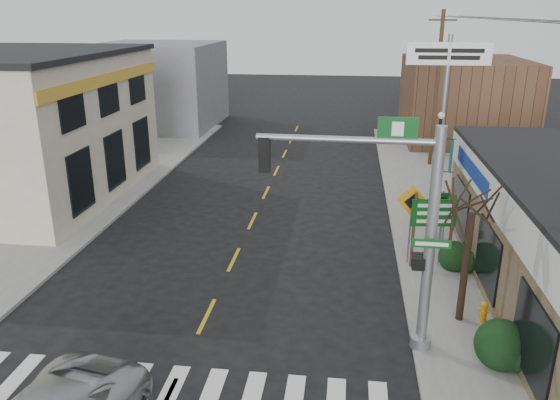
# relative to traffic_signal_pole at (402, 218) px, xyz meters

# --- Properties ---
(sidewalk_right) EXTENTS (6.00, 38.00, 0.13)m
(sidewalk_right) POSITION_rel_traffic_signal_pole_xyz_m (3.54, 10.00, -3.77)
(sidewalk_right) COLOR gray
(sidewalk_right) RESTS_ON ground
(sidewalk_left) EXTENTS (6.00, 38.00, 0.13)m
(sidewalk_left) POSITION_rel_traffic_signal_pole_xyz_m (-14.46, 10.00, -3.77)
(sidewalk_left) COLOR gray
(sidewalk_left) RESTS_ON ground
(center_line) EXTENTS (0.12, 56.00, 0.01)m
(center_line) POSITION_rel_traffic_signal_pole_xyz_m (-5.46, 5.00, -3.83)
(center_line) COLOR gold
(center_line) RESTS_ON ground
(crosswalk) EXTENTS (11.00, 2.20, 0.01)m
(crosswalk) POSITION_rel_traffic_signal_pole_xyz_m (-5.46, -2.60, -3.83)
(crosswalk) COLOR silver
(crosswalk) RESTS_ON ground
(bldg_distant_right) EXTENTS (8.00, 10.00, 5.60)m
(bldg_distant_right) POSITION_rel_traffic_signal_pole_xyz_m (6.54, 27.00, -1.04)
(bldg_distant_right) COLOR brown
(bldg_distant_right) RESTS_ON ground
(bldg_distant_left) EXTENTS (9.00, 10.00, 6.40)m
(bldg_distant_left) POSITION_rel_traffic_signal_pole_xyz_m (-16.46, 29.00, -0.64)
(bldg_distant_left) COLOR slate
(bldg_distant_left) RESTS_ON ground
(traffic_signal_pole) EXTENTS (4.92, 0.38, 6.23)m
(traffic_signal_pole) POSITION_rel_traffic_signal_pole_xyz_m (0.00, 0.00, 0.00)
(traffic_signal_pole) COLOR gray
(traffic_signal_pole) RESTS_ON sidewalk_right
(guide_sign) EXTENTS (1.57, 0.13, 2.75)m
(guide_sign) POSITION_rel_traffic_signal_pole_xyz_m (1.61, 4.99, -1.92)
(guide_sign) COLOR #483621
(guide_sign) RESTS_ON sidewalk_right
(fire_hydrant) EXTENTS (0.20, 0.20, 0.65)m
(fire_hydrant) POSITION_rel_traffic_signal_pole_xyz_m (2.71, 1.51, -3.36)
(fire_hydrant) COLOR #EE9F0E
(fire_hydrant) RESTS_ON sidewalk_right
(ped_crossing_sign) EXTENTS (1.14, 0.08, 2.93)m
(ped_crossing_sign) POSITION_rel_traffic_signal_pole_xyz_m (0.88, 5.26, -1.72)
(ped_crossing_sign) COLOR gray
(ped_crossing_sign) RESTS_ON sidewalk_right
(lamp_post) EXTENTS (0.65, 0.51, 5.02)m
(lamp_post) POSITION_rel_traffic_signal_pole_xyz_m (2.08, 7.94, -0.79)
(lamp_post) COLOR black
(lamp_post) RESTS_ON sidewalk_right
(dance_center_sign) EXTENTS (3.61, 0.23, 7.67)m
(dance_center_sign) POSITION_rel_traffic_signal_pole_xyz_m (2.76, 12.07, 1.98)
(dance_center_sign) COLOR gray
(dance_center_sign) RESTS_ON sidewalk_right
(bare_tree) EXTENTS (2.50, 2.50, 4.99)m
(bare_tree) POSITION_rel_traffic_signal_pole_xyz_m (2.04, 1.58, 0.22)
(bare_tree) COLOR black
(bare_tree) RESTS_ON sidewalk_right
(shrub_front) EXTENTS (1.35, 1.35, 1.01)m
(shrub_front) POSITION_rel_traffic_signal_pole_xyz_m (2.68, -0.44, -3.20)
(shrub_front) COLOR #173918
(shrub_front) RESTS_ON sidewalk_right
(shrub_back) EXTENTS (1.12, 1.12, 0.84)m
(shrub_back) POSITION_rel_traffic_signal_pole_xyz_m (2.46, 5.09, -3.29)
(shrub_back) COLOR black
(shrub_back) RESTS_ON sidewalk_right
(utility_pole_far) EXTENTS (1.51, 0.23, 8.71)m
(utility_pole_far) POSITION_rel_traffic_signal_pole_xyz_m (3.45, 19.17, 0.76)
(utility_pole_far) COLOR #3F2E20
(utility_pole_far) RESTS_ON sidewalk_right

